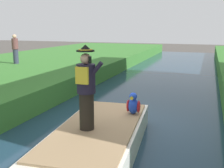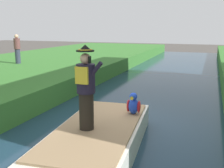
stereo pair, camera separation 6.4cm
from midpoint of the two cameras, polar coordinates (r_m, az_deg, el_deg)
ground_plane at (r=8.02m, az=1.84°, el=-9.29°), size 80.00×80.00×0.00m
canal_water at (r=8.00m, az=1.85°, el=-8.96°), size 5.66×48.00×0.10m
boat at (r=6.32m, az=-3.24°, el=-11.45°), size 2.21×4.36×0.61m
person_pirate at (r=5.77m, az=-5.80°, el=-0.87°), size 0.61×0.42×1.85m
parrot_plush at (r=6.96m, az=4.28°, el=-4.37°), size 0.36×0.35×0.57m
person_bystander at (r=15.83m, az=-19.93°, el=7.02°), size 0.34×0.34×1.60m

